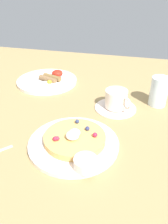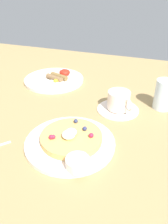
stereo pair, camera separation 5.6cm
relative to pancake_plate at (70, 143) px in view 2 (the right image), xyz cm
name	(u,v)px [view 2 (the right image)]	position (x,y,z in cm)	size (l,w,h in cm)	color
ground_plane	(73,122)	(-4.28, 12.81, -2.10)	(166.39, 142.60, 3.00)	#987D50
pancake_plate	(70,143)	(0.00, 0.00, 0.00)	(25.40, 25.40, 1.20)	#F3E0D1
pancake_with_berries	(71,137)	(0.18, 0.53, 1.69)	(17.38, 17.38, 3.95)	#DEA757
syrup_ramekin	(78,163)	(5.62, -8.79, 2.03)	(5.86, 5.86, 2.79)	#F3E0D1
breakfast_plate	(54,80)	(-23.53, 38.44, 0.10)	(26.14, 26.14, 1.40)	white
fried_breakfast	(59,76)	(-21.04, 38.97, 1.87)	(9.78, 14.92, 2.90)	brown
coffee_saucer	(118,109)	(8.75, 23.22, -0.17)	(14.66, 14.66, 0.86)	#F4DFCF
coffee_cup	(119,100)	(8.88, 23.11, 3.52)	(9.53, 8.75, 6.30)	#F3E0D1
water_glass	(164,95)	(23.12, 29.92, 4.71)	(6.31, 6.31, 10.63)	silver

